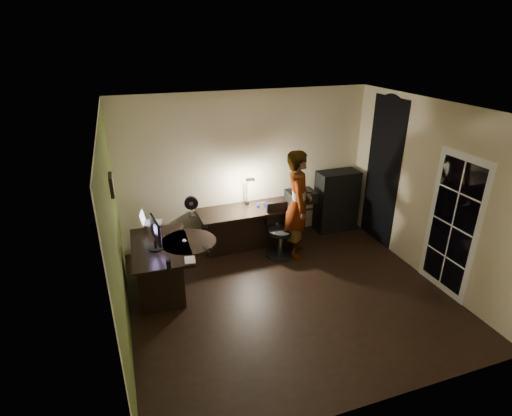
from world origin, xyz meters
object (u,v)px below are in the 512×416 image
object	(u,v)px
cabinet	(336,201)
person	(298,204)
monitor	(155,238)
desk_left	(163,268)
desk_right	(254,227)
office_chair	(281,231)

from	to	relation	value
cabinet	person	world-z (taller)	person
cabinet	monitor	bearing A→B (deg)	-162.52
desk_left	person	xyz separation A→B (m)	(2.32, 0.37, 0.55)
monitor	person	world-z (taller)	person
cabinet	person	bearing A→B (deg)	-149.88
desk_right	monitor	distance (m)	2.10
desk_left	monitor	size ratio (longest dim) A/B	2.67
desk_right	office_chair	xyz separation A→B (m)	(0.32, -0.47, 0.09)
monitor	office_chair	xyz separation A→B (m)	(2.10, 0.49, -0.47)
desk_left	cabinet	bearing A→B (deg)	18.14
desk_right	person	xyz separation A→B (m)	(0.60, -0.52, 0.56)
desk_right	office_chair	bearing A→B (deg)	-57.04
desk_left	desk_right	distance (m)	1.93
office_chair	person	distance (m)	0.56
desk_left	office_chair	size ratio (longest dim) A/B	1.46
desk_left	office_chair	bearing A→B (deg)	13.14
cabinet	person	distance (m)	1.33
cabinet	desk_left	bearing A→B (deg)	-163.42
desk_right	cabinet	world-z (taller)	cabinet
desk_right	cabinet	distance (m)	1.74
desk_right	cabinet	size ratio (longest dim) A/B	1.66
monitor	desk_right	bearing A→B (deg)	21.20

